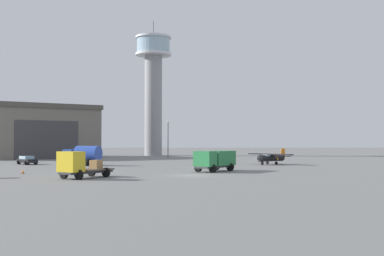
% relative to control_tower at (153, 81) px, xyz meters
% --- Properties ---
extents(ground_plane, '(400.00, 400.00, 0.00)m').
position_rel_control_tower_xyz_m(ground_plane, '(8.20, -69.69, -19.13)').
color(ground_plane, slate).
extents(control_tower, '(9.14, 9.14, 34.43)m').
position_rel_control_tower_xyz_m(control_tower, '(0.00, 0.00, 0.00)').
color(control_tower, gray).
rests_on(control_tower, ground_plane).
extents(hangar, '(31.73, 30.76, 11.53)m').
position_rel_control_tower_xyz_m(hangar, '(-25.72, -14.96, -13.34)').
color(hangar, '#6B665B').
rests_on(hangar, ground_plane).
extents(airplane_black, '(6.67, 7.56, 2.54)m').
position_rel_control_tower_xyz_m(airplane_black, '(21.52, -46.19, -17.94)').
color(airplane_black, black).
rests_on(airplane_black, ground_plane).
extents(truck_flatbed_yellow, '(5.24, 6.31, 2.77)m').
position_rel_control_tower_xyz_m(truck_flatbed_yellow, '(-3.29, -73.94, -17.80)').
color(truck_flatbed_yellow, '#38383D').
rests_on(truck_flatbed_yellow, ground_plane).
extents(truck_fuel_tanker_blue, '(6.15, 4.51, 3.04)m').
position_rel_control_tower_xyz_m(truck_fuel_tanker_blue, '(-7.97, -48.42, -17.46)').
color(truck_fuel_tanker_blue, '#38383D').
rests_on(truck_fuel_tanker_blue, ground_plane).
extents(truck_box_green, '(5.61, 6.36, 2.57)m').
position_rel_control_tower_xyz_m(truck_box_green, '(11.30, -63.10, -17.62)').
color(truck_box_green, '#38383D').
rests_on(truck_box_green, ground_plane).
extents(car_black, '(4.01, 4.14, 1.37)m').
position_rel_control_tower_xyz_m(car_black, '(-17.64, -45.10, -18.39)').
color(car_black, black).
rests_on(car_black, ground_plane).
extents(car_orange, '(4.76, 3.18, 1.37)m').
position_rel_control_tower_xyz_m(car_orange, '(-12.71, -35.80, -18.39)').
color(car_orange, orange).
rests_on(car_orange, ground_plane).
extents(light_post_west, '(0.44, 0.44, 8.20)m').
position_rel_control_tower_xyz_m(light_post_west, '(4.22, -17.07, -14.21)').
color(light_post_west, '#38383D').
rests_on(light_post_west, ground_plane).
extents(traffic_cone_near_left, '(0.36, 0.36, 0.57)m').
position_rel_control_tower_xyz_m(traffic_cone_near_left, '(-11.50, -66.09, -18.85)').
color(traffic_cone_near_left, black).
rests_on(traffic_cone_near_left, ground_plane).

